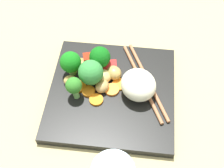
{
  "coord_description": "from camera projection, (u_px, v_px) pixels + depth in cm",
  "views": [
    {
      "loc": [
        -4.29,
        37.18,
        54.15
      ],
      "look_at": [
        -0.01,
        -0.15,
        3.71
      ],
      "focal_mm": 50.7,
      "sensor_mm": 36.0,
      "label": 1
    }
  ],
  "objects": [
    {
      "name": "rice_mound",
      "position": [
        138.0,
        85.0,
        0.62
      ],
      "size": [
        9.75,
        9.9,
        5.42
      ],
      "primitive_type": "ellipsoid",
      "rotation": [
        0.0,
        0.0,
        5.3
      ],
      "color": "white",
      "rests_on": "square_plate"
    },
    {
      "name": "carrot_slice_3",
      "position": [
        89.0,
        75.0,
        0.67
      ],
      "size": [
        3.0,
        3.0,
        0.49
      ],
      "primitive_type": "cylinder",
      "rotation": [
        0.0,
        0.0,
        5.63
      ],
      "color": "orange",
      "rests_on": "square_plate"
    },
    {
      "name": "broccoli_floret_2",
      "position": [
        71.0,
        63.0,
        0.64
      ],
      "size": [
        4.4,
        4.4,
        5.96
      ],
      "color": "#81BB4D",
      "rests_on": "square_plate"
    },
    {
      "name": "carrot_slice_5",
      "position": [
        96.0,
        100.0,
        0.63
      ],
      "size": [
        3.91,
        3.91,
        0.5
      ],
      "primitive_type": "cylinder",
      "rotation": [
        0.0,
        0.0,
        2.23
      ],
      "color": "orange",
      "rests_on": "square_plate"
    },
    {
      "name": "carrot_slice_1",
      "position": [
        112.0,
        91.0,
        0.64
      ],
      "size": [
        3.42,
        3.42,
        0.55
      ],
      "primitive_type": "cylinder",
      "rotation": [
        0.0,
        0.0,
        3.3
      ],
      "color": "orange",
      "rests_on": "square_plate"
    },
    {
      "name": "chicken_piece_4",
      "position": [
        103.0,
        76.0,
        0.65
      ],
      "size": [
        4.27,
        4.06,
        2.42
      ],
      "primitive_type": "ellipsoid",
      "rotation": [
        0.0,
        0.0,
        2.91
      ],
      "color": "tan",
      "rests_on": "square_plate"
    },
    {
      "name": "chicken_piece_0",
      "position": [
        70.0,
        80.0,
        0.65
      ],
      "size": [
        3.26,
        3.05,
        1.75
      ],
      "primitive_type": "ellipsoid",
      "rotation": [
        0.0,
        0.0,
        0.32
      ],
      "color": "tan",
      "rests_on": "square_plate"
    },
    {
      "name": "pepper_chunk_1",
      "position": [
        90.0,
        59.0,
        0.68
      ],
      "size": [
        3.14,
        2.77,
        2.16
      ],
      "primitive_type": "cube",
      "rotation": [
        0.0,
        0.0,
        0.28
      ],
      "color": "red",
      "rests_on": "square_plate"
    },
    {
      "name": "carrot_slice_2",
      "position": [
        80.0,
        85.0,
        0.65
      ],
      "size": [
        3.4,
        3.4,
        0.69
      ],
      "primitive_type": "cylinder",
      "rotation": [
        0.0,
        0.0,
        5.95
      ],
      "color": "orange",
      "rests_on": "square_plate"
    },
    {
      "name": "chicken_piece_2",
      "position": [
        115.0,
        73.0,
        0.65
      ],
      "size": [
        4.55,
        4.54,
        2.64
      ],
      "primitive_type": "ellipsoid",
      "rotation": [
        0.0,
        0.0,
        2.37
      ],
      "color": "tan",
      "rests_on": "square_plate"
    },
    {
      "name": "chicken_piece_1",
      "position": [
        102.0,
        88.0,
        0.63
      ],
      "size": [
        3.78,
        3.97,
        2.18
      ],
      "primitive_type": "ellipsoid",
      "rotation": [
        0.0,
        0.0,
        4.22
      ],
      "color": "tan",
      "rests_on": "square_plate"
    },
    {
      "name": "broccoli_floret_1",
      "position": [
        100.0,
        57.0,
        0.65
      ],
      "size": [
        4.39,
        4.39,
        6.22
      ],
      "color": "#7DB55A",
      "rests_on": "square_plate"
    },
    {
      "name": "broccoli_floret_0",
      "position": [
        74.0,
        86.0,
        0.61
      ],
      "size": [
        3.3,
        3.3,
        5.07
      ],
      "color": "#6CA856",
      "rests_on": "square_plate"
    },
    {
      "name": "carrot_slice_4",
      "position": [
        88.0,
        91.0,
        0.64
      ],
      "size": [
        3.6,
        3.6,
        0.63
      ],
      "primitive_type": "cylinder",
      "rotation": [
        0.0,
        0.0,
        5.17
      ],
      "color": "orange",
      "rests_on": "square_plate"
    },
    {
      "name": "pepper_chunk_0",
      "position": [
        109.0,
        67.0,
        0.67
      ],
      "size": [
        3.34,
        2.79,
        2.2
      ],
      "primitive_type": "cube",
      "rotation": [
        0.0,
        0.0,
        3.28
      ],
      "color": "red",
      "rests_on": "square_plate"
    },
    {
      "name": "chicken_piece_3",
      "position": [
        81.0,
        63.0,
        0.68
      ],
      "size": [
        3.46,
        3.18,
        1.69
      ],
      "primitive_type": "ellipsoid",
      "rotation": [
        0.0,
        0.0,
        3.34
      ],
      "color": "#C18645",
      "rests_on": "square_plate"
    },
    {
      "name": "square_plate",
      "position": [
        112.0,
        93.0,
        0.65
      ],
      "size": [
        25.35,
        25.35,
        1.71
      ],
      "primitive_type": "cube",
      "rotation": [
        0.0,
        0.0,
        0.0
      ],
      "color": "black",
      "rests_on": "ground_plane"
    },
    {
      "name": "ground_plane",
      "position": [
        112.0,
        98.0,
        0.67
      ],
      "size": [
        110.0,
        110.0,
        2.0
      ],
      "primitive_type": "cube",
      "color": "tan"
    },
    {
      "name": "carrot_slice_0",
      "position": [
        119.0,
        84.0,
        0.65
      ],
      "size": [
        3.26,
        3.26,
        0.42
      ],
      "primitive_type": "cylinder",
      "rotation": [
        0.0,
        0.0,
        0.09
      ],
      "color": "orange",
      "rests_on": "square_plate"
    },
    {
      "name": "chopstick_pair",
      "position": [
        145.0,
        81.0,
        0.65
      ],
      "size": [
        10.66,
        19.8,
        0.7
      ],
      "rotation": [
        0.0,
        0.0,
        5.15
      ],
      "color": "#A36A44",
      "rests_on": "square_plate"
    },
    {
      "name": "broccoli_floret_3",
      "position": [
        91.0,
        73.0,
        0.63
      ],
      "size": [
        5.05,
        5.05,
        6.35
      ],
      "color": "#5E9B47",
      "rests_on": "square_plate"
    }
  ]
}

